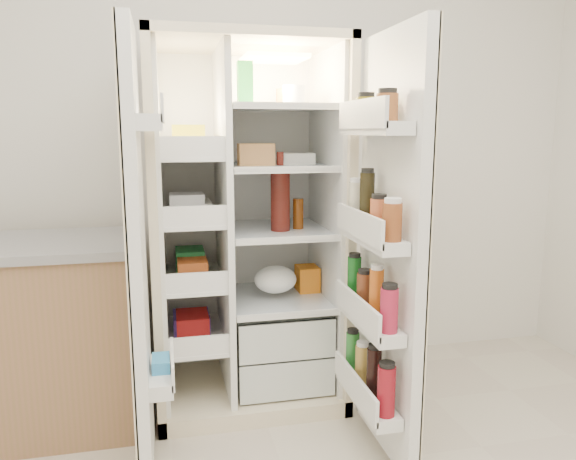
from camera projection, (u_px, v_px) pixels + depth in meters
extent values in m
cube|color=silver|center=(242.00, 135.00, 3.03)|extent=(4.00, 0.02, 2.70)
cube|color=beige|center=(237.00, 217.00, 3.04)|extent=(0.92, 0.04, 1.80)
cube|color=beige|center=(155.00, 230.00, 2.63)|extent=(0.04, 0.70, 1.80)
cube|color=beige|center=(330.00, 223.00, 2.82)|extent=(0.04, 0.70, 1.80)
cube|color=beige|center=(243.00, 43.00, 2.56)|extent=(0.92, 0.70, 0.04)
cube|color=beige|center=(248.00, 387.00, 2.88)|extent=(0.92, 0.70, 0.08)
cube|color=white|center=(238.00, 214.00, 3.01)|extent=(0.84, 0.02, 1.68)
cube|color=white|center=(162.00, 226.00, 2.63)|extent=(0.02, 0.62, 1.68)
cube|color=white|center=(325.00, 220.00, 2.81)|extent=(0.02, 0.62, 1.68)
cube|color=white|center=(224.00, 224.00, 2.69)|extent=(0.03, 0.62, 1.68)
cube|color=silver|center=(278.00, 360.00, 2.86)|extent=(0.47, 0.52, 0.19)
cube|color=silver|center=(277.00, 324.00, 2.83)|extent=(0.47, 0.52, 0.19)
cube|color=#FFD18C|center=(274.00, 58.00, 2.66)|extent=(0.30, 0.30, 0.02)
cube|color=white|center=(196.00, 335.00, 2.76)|extent=(0.28, 0.58, 0.02)
cube|color=white|center=(194.00, 278.00, 2.71)|extent=(0.28, 0.58, 0.02)
cube|color=white|center=(192.00, 219.00, 2.66)|extent=(0.28, 0.58, 0.02)
cube|color=white|center=(190.00, 157.00, 2.60)|extent=(0.28, 0.58, 0.02)
cube|color=white|center=(277.00, 298.00, 2.82)|extent=(0.49, 0.58, 0.01)
cube|color=white|center=(276.00, 229.00, 2.76)|extent=(0.49, 0.58, 0.01)
cube|color=white|center=(276.00, 166.00, 2.70)|extent=(0.49, 0.58, 0.02)
cube|color=white|center=(276.00, 108.00, 2.65)|extent=(0.49, 0.58, 0.02)
cube|color=red|center=(195.00, 324.00, 2.75)|extent=(0.16, 0.20, 0.10)
cube|color=#238242|center=(193.00, 264.00, 2.70)|extent=(0.14, 0.18, 0.12)
cube|color=silver|center=(192.00, 209.00, 2.65)|extent=(0.20, 0.22, 0.07)
cube|color=yellow|center=(189.00, 140.00, 2.59)|extent=(0.15, 0.16, 0.14)
cube|color=#513AAE|center=(195.00, 325.00, 2.75)|extent=(0.18, 0.20, 0.09)
cube|color=#C15522|center=(193.00, 266.00, 2.70)|extent=(0.14, 0.18, 0.10)
cube|color=silver|center=(191.00, 204.00, 2.64)|extent=(0.16, 0.16, 0.12)
sphere|color=orange|center=(257.00, 380.00, 2.77)|extent=(0.07, 0.07, 0.07)
sphere|color=orange|center=(273.00, 375.00, 2.83)|extent=(0.07, 0.07, 0.07)
sphere|color=orange|center=(293.00, 376.00, 2.81)|extent=(0.07, 0.07, 0.07)
sphere|color=orange|center=(262.00, 367.00, 2.92)|extent=(0.07, 0.07, 0.07)
sphere|color=orange|center=(281.00, 367.00, 2.92)|extent=(0.07, 0.07, 0.07)
sphere|color=orange|center=(301.00, 368.00, 2.90)|extent=(0.07, 0.07, 0.07)
sphere|color=orange|center=(249.00, 373.00, 2.84)|extent=(0.07, 0.07, 0.07)
sphere|color=orange|center=(291.00, 364.00, 2.95)|extent=(0.07, 0.07, 0.07)
ellipsoid|color=#3E7828|center=(277.00, 320.00, 2.84)|extent=(0.26, 0.24, 0.11)
cylinder|color=#4C1510|center=(280.00, 201.00, 2.66)|extent=(0.09, 0.09, 0.29)
cylinder|color=#622C0A|center=(298.00, 214.00, 2.73)|extent=(0.05, 0.05, 0.15)
cube|color=green|center=(245.00, 83.00, 2.51)|extent=(0.07, 0.07, 0.20)
cylinder|color=white|center=(294.00, 96.00, 2.60)|extent=(0.11, 0.11, 0.10)
cylinder|color=#955A22|center=(283.00, 98.00, 2.70)|extent=(0.07, 0.07, 0.09)
cube|color=silver|center=(292.00, 159.00, 2.72)|extent=(0.22, 0.09, 0.05)
cube|color=#B67D48|center=(256.00, 154.00, 2.63)|extent=(0.17, 0.09, 0.10)
ellipsoid|color=white|center=(275.00, 285.00, 2.78)|extent=(0.22, 0.20, 0.14)
cube|color=orange|center=(307.00, 278.00, 2.91)|extent=(0.11, 0.13, 0.13)
cube|color=white|center=(137.00, 256.00, 2.09)|extent=(0.05, 0.40, 1.72)
cube|color=beige|center=(131.00, 256.00, 2.08)|extent=(0.01, 0.40, 1.72)
cube|color=white|center=(162.00, 376.00, 2.19)|extent=(0.09, 0.32, 0.06)
cube|color=white|center=(150.00, 123.00, 2.01)|extent=(0.09, 0.32, 0.06)
cube|color=#338CCC|center=(161.00, 369.00, 2.19)|extent=(0.07, 0.12, 0.10)
cube|color=white|center=(391.00, 249.00, 2.22)|extent=(0.05, 0.58, 1.72)
cube|color=beige|center=(396.00, 248.00, 2.22)|extent=(0.01, 0.58, 1.72)
cube|color=white|center=(367.00, 397.00, 2.31)|extent=(0.11, 0.50, 0.05)
cube|color=white|center=(369.00, 320.00, 2.25)|extent=(0.11, 0.50, 0.05)
cube|color=white|center=(371.00, 237.00, 2.19)|extent=(0.11, 0.50, 0.05)
cube|color=white|center=(374.00, 129.00, 2.11)|extent=(0.11, 0.50, 0.05)
cylinder|color=maroon|center=(386.00, 391.00, 2.10)|extent=(0.07, 0.07, 0.20)
cylinder|color=black|center=(374.00, 374.00, 2.22)|extent=(0.06, 0.06, 0.22)
cylinder|color=#A37F36|center=(363.00, 365.00, 2.35)|extent=(0.06, 0.06, 0.18)
cylinder|color=#27762C|center=(353.00, 353.00, 2.47)|extent=(0.06, 0.06, 0.19)
cylinder|color=#A31B36|center=(389.00, 310.00, 2.04)|extent=(0.07, 0.07, 0.17)
cylinder|color=#BC5416|center=(376.00, 295.00, 2.16)|extent=(0.06, 0.06, 0.21)
cylinder|color=brown|center=(364.00, 292.00, 2.29)|extent=(0.07, 0.07, 0.16)
cylinder|color=#14591B|center=(354.00, 279.00, 2.41)|extent=(0.06, 0.06, 0.20)
cylinder|color=brown|center=(392.00, 222.00, 1.98)|extent=(0.07, 0.07, 0.14)
cylinder|color=#B5542E|center=(379.00, 217.00, 2.10)|extent=(0.07, 0.07, 0.14)
cylinder|color=black|center=(367.00, 201.00, 2.22)|extent=(0.06, 0.06, 0.23)
cylinder|color=beige|center=(356.00, 203.00, 2.35)|extent=(0.06, 0.06, 0.18)
cylinder|color=brown|center=(387.00, 108.00, 1.98)|extent=(0.08, 0.08, 0.10)
cylinder|color=olive|center=(366.00, 110.00, 2.19)|extent=(0.08, 0.08, 0.10)
cube|color=#8B6245|center=(9.00, 341.00, 2.50)|extent=(1.18, 0.61, 0.84)
cube|color=gray|center=(0.00, 247.00, 2.42)|extent=(1.22, 0.65, 0.04)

